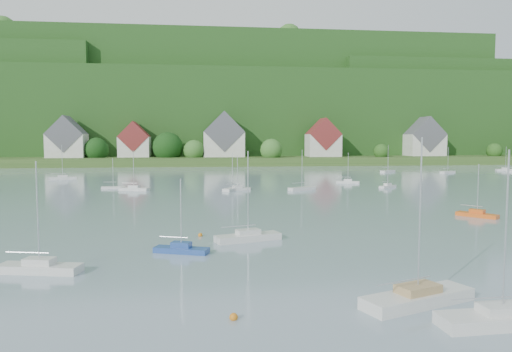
# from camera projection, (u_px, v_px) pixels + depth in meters

# --- Properties ---
(far_shore_strip) EXTENTS (600.00, 60.00, 3.00)m
(far_shore_strip) POSITION_uv_depth(u_px,v_px,m) (211.00, 159.00, 203.41)
(far_shore_strip) COLOR #30511E
(far_shore_strip) RESTS_ON ground
(forested_ridge) EXTENTS (620.00, 181.22, 69.89)m
(forested_ridge) POSITION_uv_depth(u_px,v_px,m) (209.00, 116.00, 269.71)
(forested_ridge) COLOR #193A12
(forested_ridge) RESTS_ON ground
(village_building_0) EXTENTS (14.00, 10.40, 16.00)m
(village_building_0) POSITION_uv_depth(u_px,v_px,m) (67.00, 140.00, 183.63)
(village_building_0) COLOR beige
(village_building_0) RESTS_ON far_shore_strip
(village_building_1) EXTENTS (12.00, 9.36, 14.00)m
(village_building_1) POSITION_uv_depth(u_px,v_px,m) (134.00, 142.00, 188.52)
(village_building_1) COLOR beige
(village_building_1) RESTS_ON far_shore_strip
(village_building_2) EXTENTS (16.00, 11.44, 18.00)m
(village_building_2) POSITION_uv_depth(u_px,v_px,m) (224.00, 139.00, 191.41)
(village_building_2) COLOR beige
(village_building_2) RESTS_ON far_shore_strip
(village_building_3) EXTENTS (13.00, 10.40, 15.50)m
(village_building_3) POSITION_uv_depth(u_px,v_px,m) (323.00, 141.00, 194.07)
(village_building_3) COLOR beige
(village_building_3) RESTS_ON far_shore_strip
(village_building_4) EXTENTS (15.00, 10.40, 16.50)m
(village_building_4) POSITION_uv_depth(u_px,v_px,m) (425.00, 140.00, 203.15)
(village_building_4) COLOR beige
(village_building_4) RESTS_ON far_shore_strip
(near_sailboat_0) EXTENTS (6.54, 3.07, 8.51)m
(near_sailboat_0) POSITION_uv_depth(u_px,v_px,m) (39.00, 267.00, 36.65)
(near_sailboat_0) COLOR silver
(near_sailboat_0) RESTS_ON ground
(near_sailboat_1) EXTENTS (5.11, 2.99, 6.67)m
(near_sailboat_1) POSITION_uv_depth(u_px,v_px,m) (181.00, 248.00, 42.99)
(near_sailboat_1) COLOR #23448E
(near_sailboat_1) RESTS_ON ground
(near_sailboat_2) EXTENTS (7.89, 4.70, 10.30)m
(near_sailboat_2) POSITION_uv_depth(u_px,v_px,m) (418.00, 297.00, 29.54)
(near_sailboat_2) COLOR silver
(near_sailboat_2) RESTS_ON ground
(near_sailboat_3) EXTENTS (6.90, 3.82, 8.98)m
(near_sailboat_3) POSITION_uv_depth(u_px,v_px,m) (248.00, 236.00, 48.05)
(near_sailboat_3) COLOR silver
(near_sailboat_3) RESTS_ON ground
(near_sailboat_4) EXTENTS (7.21, 2.30, 9.62)m
(near_sailboat_4) POSITION_uv_depth(u_px,v_px,m) (502.00, 317.00, 26.19)
(near_sailboat_4) COLOR silver
(near_sailboat_4) RESTS_ON ground
(near_sailboat_5) EXTENTS (4.33, 4.90, 6.93)m
(near_sailboat_5) POSITION_uv_depth(u_px,v_px,m) (477.00, 214.00, 62.71)
(near_sailboat_5) COLOR #DB5A1A
(near_sailboat_5) RESTS_ON ground
(mooring_buoy_0) EXTENTS (0.49, 0.49, 0.49)m
(mooring_buoy_0) POSITION_uv_depth(u_px,v_px,m) (234.00, 320.00, 27.15)
(mooring_buoy_0) COLOR orange
(mooring_buoy_0) RESTS_ON ground
(mooring_buoy_3) EXTENTS (0.46, 0.46, 0.46)m
(mooring_buoy_3) POSITION_uv_depth(u_px,v_px,m) (200.00, 236.00, 50.29)
(mooring_buoy_3) COLOR orange
(mooring_buoy_3) RESTS_ON ground
(far_sailboat_cluster) EXTENTS (200.14, 63.31, 8.71)m
(far_sailboat_cluster) POSITION_uv_depth(u_px,v_px,m) (244.00, 179.00, 118.35)
(far_sailboat_cluster) COLOR silver
(far_sailboat_cluster) RESTS_ON ground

